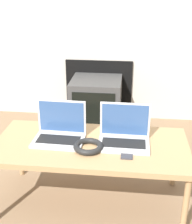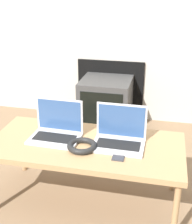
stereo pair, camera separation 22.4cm
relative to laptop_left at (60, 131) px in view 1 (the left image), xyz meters
name	(u,v)px [view 1 (the left image)]	position (x,y,z in m)	size (l,w,h in m)	color
ground_plane	(88,217)	(0.21, -0.21, -0.51)	(14.00, 14.00, 0.00)	#7A6047
table	(91,148)	(0.21, -0.04, -0.09)	(1.25, 0.59, 0.45)	#9E7A51
laptop_left	(60,131)	(0.00, 0.00, 0.00)	(0.33, 0.23, 0.25)	#B2B2B7
laptop_right	(124,134)	(0.42, 0.00, 0.00)	(0.33, 0.23, 0.25)	#B2B2B7
headphones	(88,146)	(0.20, -0.11, -0.04)	(0.19, 0.19, 0.04)	black
phone	(127,154)	(0.44, -0.15, -0.05)	(0.07, 0.13, 0.01)	#333338
tv	(96,103)	(0.11, 1.16, -0.26)	(0.50, 0.48, 0.51)	#383838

